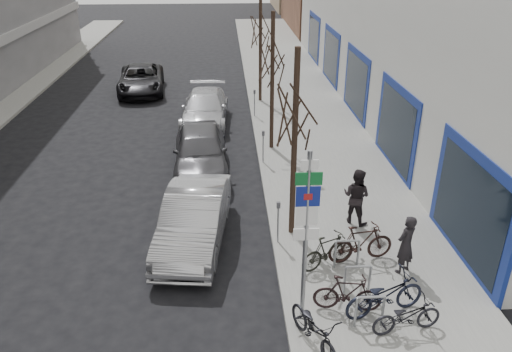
{
  "coord_description": "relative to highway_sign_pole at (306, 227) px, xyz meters",
  "views": [
    {
      "loc": [
        0.79,
        -8.85,
        7.95
      ],
      "look_at": [
        1.56,
        3.47,
        2.0
      ],
      "focal_mm": 35.0,
      "sensor_mm": 36.0,
      "label": 1
    }
  ],
  "objects": [
    {
      "name": "ground",
      "position": [
        -2.4,
        0.01,
        -2.46
      ],
      "size": [
        120.0,
        120.0,
        0.0
      ],
      "primitive_type": "plane",
      "color": "black",
      "rests_on": "ground"
    },
    {
      "name": "sidewalk_east",
      "position": [
        2.1,
        10.01,
        -2.38
      ],
      "size": [
        5.0,
        70.0,
        0.15
      ],
      "primitive_type": "cube",
      "color": "slate",
      "rests_on": "ground"
    },
    {
      "name": "highway_sign_pole",
      "position": [
        0.0,
        0.0,
        0.0
      ],
      "size": [
        0.55,
        0.1,
        4.2
      ],
      "color": "gray",
      "rests_on": "ground"
    },
    {
      "name": "bike_rack",
      "position": [
        1.4,
        0.61,
        -1.8
      ],
      "size": [
        0.66,
        2.26,
        0.83
      ],
      "color": "gray",
      "rests_on": "sidewalk_east"
    },
    {
      "name": "tree_near",
      "position": [
        0.2,
        3.51,
        1.65
      ],
      "size": [
        1.8,
        1.8,
        5.5
      ],
      "color": "black",
      "rests_on": "ground"
    },
    {
      "name": "tree_mid",
      "position": [
        0.2,
        10.01,
        1.65
      ],
      "size": [
        1.8,
        1.8,
        5.5
      ],
      "color": "black",
      "rests_on": "ground"
    },
    {
      "name": "tree_far",
      "position": [
        0.2,
        16.51,
        1.65
      ],
      "size": [
        1.8,
        1.8,
        5.5
      ],
      "color": "black",
      "rests_on": "ground"
    },
    {
      "name": "meter_front",
      "position": [
        -0.25,
        3.01,
        -1.54
      ],
      "size": [
        0.1,
        0.08,
        1.27
      ],
      "color": "gray",
      "rests_on": "sidewalk_east"
    },
    {
      "name": "meter_mid",
      "position": [
        -0.25,
        8.51,
        -1.54
      ],
      "size": [
        0.1,
        0.08,
        1.27
      ],
      "color": "gray",
      "rests_on": "sidewalk_east"
    },
    {
      "name": "meter_back",
      "position": [
        -0.25,
        14.01,
        -1.54
      ],
      "size": [
        0.1,
        0.08,
        1.27
      ],
      "color": "gray",
      "rests_on": "sidewalk_east"
    },
    {
      "name": "bike_near_left",
      "position": [
        0.1,
        -1.02,
        -1.76
      ],
      "size": [
        1.17,
        1.88,
        1.1
      ],
      "primitive_type": "imported",
      "rotation": [
        0.0,
        0.0,
        0.38
      ],
      "color": "black",
      "rests_on": "sidewalk_east"
    },
    {
      "name": "bike_near_right",
      "position": [
        1.04,
        0.06,
        -1.83
      ],
      "size": [
        1.63,
        0.72,
        0.96
      ],
      "primitive_type": "imported",
      "rotation": [
        0.0,
        0.0,
        1.41
      ],
      "color": "black",
      "rests_on": "sidewalk_east"
    },
    {
      "name": "bike_mid_curb",
      "position": [
        1.85,
        -0.09,
        -1.71
      ],
      "size": [
        2.05,
        1.09,
        1.2
      ],
      "primitive_type": "imported",
      "rotation": [
        0.0,
        0.0,
        1.83
      ],
      "color": "black",
      "rests_on": "sidewalk_east"
    },
    {
      "name": "bike_mid_inner",
      "position": [
        0.92,
        1.76,
        -1.82
      ],
      "size": [
        1.67,
        1.12,
        0.98
      ],
      "primitive_type": "imported",
      "rotation": [
        0.0,
        0.0,
        2.01
      ],
      "color": "black",
      "rests_on": "sidewalk_east"
    },
    {
      "name": "bike_far_curb",
      "position": [
        2.16,
        -0.69,
        -1.82
      ],
      "size": [
        1.66,
        0.75,
        0.98
      ],
      "primitive_type": "imported",
      "rotation": [
        0.0,
        0.0,
        1.74
      ],
      "color": "black",
      "rests_on": "sidewalk_east"
    },
    {
      "name": "bike_far_inner",
      "position": [
        1.83,
        1.97,
        -1.76
      ],
      "size": [
        1.88,
        0.83,
        1.1
      ],
      "primitive_type": "imported",
      "rotation": [
        0.0,
        0.0,
        1.74
      ],
      "color": "black",
      "rests_on": "sidewalk_east"
    },
    {
      "name": "parked_car_front",
      "position": [
        -2.6,
        3.36,
        -1.69
      ],
      "size": [
        2.16,
        4.81,
        1.53
      ],
      "primitive_type": "imported",
      "rotation": [
        0.0,
        0.0,
        -0.12
      ],
      "color": "#A7A7AC",
      "rests_on": "ground"
    },
    {
      "name": "parked_car_mid",
      "position": [
        -2.6,
        8.24,
        -1.64
      ],
      "size": [
        2.17,
        4.91,
        1.64
      ],
      "primitive_type": "imported",
      "rotation": [
        0.0,
        0.0,
        0.05
      ],
      "color": "#47464B",
      "rests_on": "ground"
    },
    {
      "name": "parked_car_back",
      "position": [
        -2.6,
        13.45,
        -1.72
      ],
      "size": [
        2.27,
        5.14,
        1.47
      ],
      "primitive_type": "imported",
      "rotation": [
        0.0,
        0.0,
        -0.04
      ],
      "color": "#AFAFB4",
      "rests_on": "ground"
    },
    {
      "name": "lane_car",
      "position": [
        -6.32,
        19.01,
        -1.73
      ],
      "size": [
        2.89,
        5.42,
        1.45
      ],
      "primitive_type": "imported",
      "rotation": [
        0.0,
        0.0,
        0.09
      ],
      "color": "black",
      "rests_on": "ground"
    },
    {
      "name": "pedestrian_near",
      "position": [
        2.81,
        1.44,
        -1.5
      ],
      "size": [
        0.71,
        0.65,
        1.62
      ],
      "primitive_type": "imported",
      "rotation": [
        0.0,
        0.0,
        3.73
      ],
      "color": "black",
      "rests_on": "sidewalk_east"
    },
    {
      "name": "pedestrian_far",
      "position": [
        2.17,
        3.96,
        -1.43
      ],
      "size": [
        0.78,
        0.75,
        1.76
      ],
      "primitive_type": "imported",
      "rotation": [
        0.0,
        0.0,
        2.45
      ],
      "color": "black",
      "rests_on": "sidewalk_east"
    }
  ]
}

